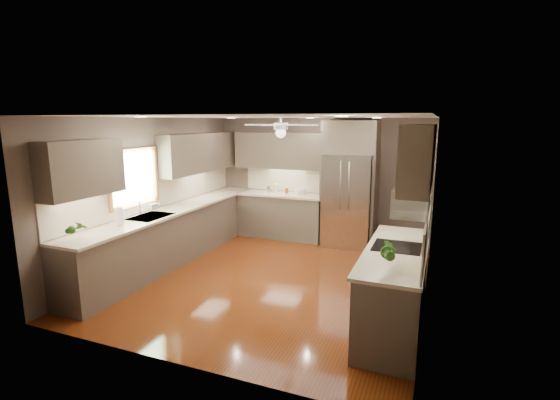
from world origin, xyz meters
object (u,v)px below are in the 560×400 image
Objects in this scene: bowl at (301,193)px; stool at (393,250)px; paper_towel at (119,216)px; refrigerator at (349,186)px; canister_b at (269,189)px; potted_plant_right at (389,251)px; potted_plant_left at (75,228)px; canister_c at (276,188)px; canister_d at (287,191)px; soap_bottle at (155,206)px; microwave at (411,202)px.

bowl is 2.27m from stool.
stool is at bearing 34.74° from paper_towel.
canister_b is at bearing 178.08° from refrigerator.
potted_plant_right is (2.93, -3.64, 0.10)m from canister_b.
bowl is (1.61, 4.15, -0.14)m from potted_plant_left.
canister_c is 1.79× the size of canister_d.
soap_bottle is 0.63× the size of potted_plant_left.
refrigerator is 4.23m from paper_towel.
refrigerator reaches higher than stool.
paper_towel is (-1.08, -3.37, 0.05)m from canister_c.
potted_plant_left is 0.13× the size of refrigerator.
potted_plant_right reaches higher than stool.
soap_bottle reaches higher than canister_d.
canister_c is at bearing 161.64° from stool.
refrigerator is (1.59, -0.09, 0.16)m from canister_c.
canister_d reaches higher than stool.
potted_plant_left is at bearing -87.44° from paper_towel.
soap_bottle is 1.71m from potted_plant_left.
potted_plant_right is at bearing -55.43° from canister_d.
canister_c is 0.92× the size of soap_bottle.
soap_bottle is 3.00m from bowl.
canister_c is 2.73m from soap_bottle.
potted_plant_right is at bearing -4.50° from paper_towel.
bowl is 3.67m from microwave.
canister_b is 0.71m from bowl.
canister_c is at bearing 75.91° from potted_plant_left.
refrigerator is 1.55m from stool.
microwave is (0.13, 0.88, 0.37)m from potted_plant_right.
canister_b is 0.15m from canister_c.
canister_d is 0.32× the size of potted_plant_left.
paper_towel reaches higher than stool.
microwave is 1.16× the size of stool.
paper_towel is (-0.04, 0.80, -0.02)m from potted_plant_left.
microwave is at bearing -49.77° from bowl.
paper_towel is at bearing 175.50° from potted_plant_right.
refrigerator is 5.17× the size of stool.
canister_b is 0.40× the size of potted_plant_right.
potted_plant_right reaches higher than canister_d.
refrigerator reaches higher than potted_plant_left.
potted_plant_left reaches higher than paper_towel.
microwave is 2.34m from stool.
paper_towel is (0.09, -0.91, 0.04)m from soap_bottle.
soap_bottle is at bearing 95.96° from paper_towel.
canister_d is at bearing 68.32° from paper_towel.
soap_bottle is at bearing -113.00° from canister_b.
potted_plant_left reaches higher than bowl.
stool is (3.60, 3.32, -0.87)m from potted_plant_left.
soap_bottle is 3.65m from refrigerator.
potted_plant_right is at bearing -58.76° from bowl.
bowl is (0.31, -0.02, -0.03)m from canister_d.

